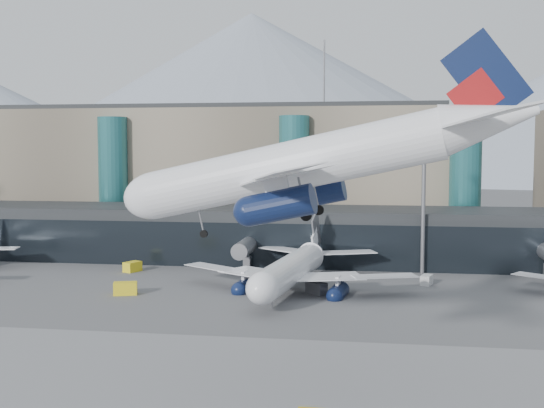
{
  "coord_description": "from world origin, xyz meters",
  "views": [
    {
      "loc": [
        22.05,
        -68.44,
        21.14
      ],
      "look_at": [
        6.71,
        32.0,
        12.85
      ],
      "focal_mm": 45.0,
      "sensor_mm": 36.0,
      "label": 1
    }
  ],
  "objects_px": {
    "hero_jet": "(331,147)",
    "veh_c": "(316,288)",
    "lightmast_mid": "(424,189)",
    "jet_parked_mid": "(296,258)",
    "veh_h": "(125,288)",
    "veh_d": "(427,280)",
    "veh_b": "(132,267)"
  },
  "relations": [
    {
      "from": "hero_jet",
      "to": "veh_c",
      "type": "xyz_separation_m",
      "value": [
        -4.56,
        39.86,
        -20.41
      ]
    },
    {
      "from": "veh_c",
      "to": "lightmast_mid",
      "type": "bearing_deg",
      "value": 89.38
    },
    {
      "from": "hero_jet",
      "to": "jet_parked_mid",
      "type": "xyz_separation_m",
      "value": [
        -7.87,
        43.16,
        -16.62
      ]
    },
    {
      "from": "lightmast_mid",
      "to": "veh_h",
      "type": "xyz_separation_m",
      "value": [
        -43.66,
        -23.49,
        -13.5
      ]
    },
    {
      "from": "lightmast_mid",
      "to": "veh_d",
      "type": "distance_m",
      "value": 16.66
    },
    {
      "from": "hero_jet",
      "to": "veh_h",
      "type": "xyz_separation_m",
      "value": [
        -31.9,
        35.14,
        -20.34
      ]
    },
    {
      "from": "jet_parked_mid",
      "to": "veh_d",
      "type": "distance_m",
      "value": 20.93
    },
    {
      "from": "veh_h",
      "to": "veh_c",
      "type": "bearing_deg",
      "value": -7.78
    },
    {
      "from": "veh_b",
      "to": "veh_c",
      "type": "bearing_deg",
      "value": -88.03
    },
    {
      "from": "lightmast_mid",
      "to": "veh_c",
      "type": "bearing_deg",
      "value": -131.0
    },
    {
      "from": "veh_h",
      "to": "lightmast_mid",
      "type": "bearing_deg",
      "value": 10.7
    },
    {
      "from": "veh_b",
      "to": "veh_d",
      "type": "distance_m",
      "value": 49.41
    },
    {
      "from": "lightmast_mid",
      "to": "veh_c",
      "type": "distance_m",
      "value": 28.33
    },
    {
      "from": "veh_b",
      "to": "veh_c",
      "type": "xyz_separation_m",
      "value": [
        32.87,
        -13.21,
        -0.0
      ]
    },
    {
      "from": "hero_jet",
      "to": "veh_c",
      "type": "height_order",
      "value": "hero_jet"
    },
    {
      "from": "veh_c",
      "to": "veh_h",
      "type": "height_order",
      "value": "veh_h"
    },
    {
      "from": "lightmast_mid",
      "to": "jet_parked_mid",
      "type": "xyz_separation_m",
      "value": [
        -19.63,
        -15.47,
        -9.78
      ]
    },
    {
      "from": "jet_parked_mid",
      "to": "veh_b",
      "type": "relative_size",
      "value": 12.73
    },
    {
      "from": "lightmast_mid",
      "to": "veh_b",
      "type": "bearing_deg",
      "value": -173.55
    },
    {
      "from": "hero_jet",
      "to": "jet_parked_mid",
      "type": "distance_m",
      "value": 46.92
    },
    {
      "from": "veh_b",
      "to": "veh_d",
      "type": "height_order",
      "value": "veh_b"
    },
    {
      "from": "lightmast_mid",
      "to": "veh_d",
      "type": "relative_size",
      "value": 9.54
    },
    {
      "from": "lightmast_mid",
      "to": "jet_parked_mid",
      "type": "bearing_deg",
      "value": -141.77
    },
    {
      "from": "jet_parked_mid",
      "to": "veh_b",
      "type": "bearing_deg",
      "value": 79.37
    },
    {
      "from": "hero_jet",
      "to": "jet_parked_mid",
      "type": "height_order",
      "value": "hero_jet"
    },
    {
      "from": "jet_parked_mid",
      "to": "veh_d",
      "type": "bearing_deg",
      "value": -65.34
    },
    {
      "from": "hero_jet",
      "to": "veh_h",
      "type": "distance_m",
      "value": 51.63
    },
    {
      "from": "veh_h",
      "to": "jet_parked_mid",
      "type": "bearing_deg",
      "value": 0.88
    },
    {
      "from": "veh_b",
      "to": "lightmast_mid",
      "type": "bearing_deg",
      "value": -59.68
    },
    {
      "from": "lightmast_mid",
      "to": "hero_jet",
      "type": "height_order",
      "value": "hero_jet"
    },
    {
      "from": "lightmast_mid",
      "to": "veh_c",
      "type": "relative_size",
      "value": 8.32
    },
    {
      "from": "hero_jet",
      "to": "veh_d",
      "type": "bearing_deg",
      "value": 83.18
    }
  ]
}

